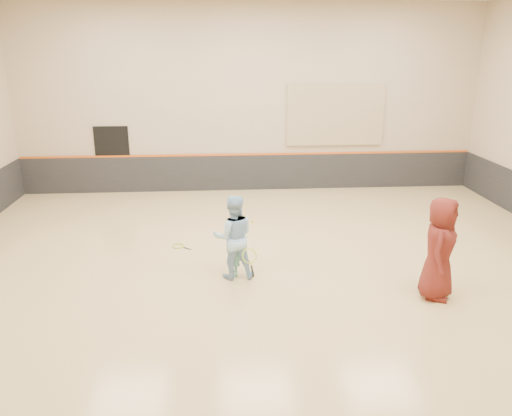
{
  "coord_description": "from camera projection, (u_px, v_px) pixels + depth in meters",
  "views": [
    {
      "loc": [
        -0.99,
        -10.31,
        4.64
      ],
      "look_at": [
        -0.21,
        0.4,
        1.15
      ],
      "focal_mm": 35.0,
      "sensor_mm": 36.0,
      "label": 1
    }
  ],
  "objects": [
    {
      "name": "ball_in_hand",
      "position": [
        450.0,
        239.0,
        9.28
      ],
      "size": [
        0.07,
        0.07,
        0.07
      ],
      "primitive_type": "sphere",
      "color": "yellow",
      "rests_on": "young_man"
    },
    {
      "name": "room",
      "position": [
        267.0,
        228.0,
        11.03
      ],
      "size": [
        15.04,
        12.04,
        6.22
      ],
      "color": "tan",
      "rests_on": "ground"
    },
    {
      "name": "ball_under_racket",
      "position": [
        248.0,
        261.0,
        11.22
      ],
      "size": [
        0.07,
        0.07,
        0.07
      ],
      "primitive_type": "sphere",
      "color": "#D4E335",
      "rests_on": "floor"
    },
    {
      "name": "spare_racket",
      "position": [
        178.0,
        245.0,
        12.12
      ],
      "size": [
        0.67,
        0.67,
        0.06
      ],
      "primitive_type": null,
      "color": "#ADBF29",
      "rests_on": "floor"
    },
    {
      "name": "accent_stripe",
      "position": [
        250.0,
        154.0,
        16.55
      ],
      "size": [
        14.9,
        0.03,
        0.06
      ],
      "primitive_type": "cube",
      "color": "#D85914",
      "rests_on": "wall_back"
    },
    {
      "name": "ball_beside_spare",
      "position": [
        252.0,
        221.0,
        13.77
      ],
      "size": [
        0.07,
        0.07,
        0.07
      ],
      "primitive_type": "sphere",
      "color": "yellow",
      "rests_on": "floor"
    },
    {
      "name": "girl",
      "position": [
        234.0,
        246.0,
        10.45
      ],
      "size": [
        0.32,
        0.48,
        1.29
      ],
      "primitive_type": "imported",
      "rotation": [
        0.0,
        0.0,
        -1.54
      ],
      "color": "#79D2C7",
      "rests_on": "floor"
    },
    {
      "name": "held_racket",
      "position": [
        249.0,
        256.0,
        10.03
      ],
      "size": [
        0.35,
        0.35,
        0.65
      ],
      "primitive_type": null,
      "color": "#A7CA2C",
      "rests_on": "instructor"
    },
    {
      "name": "instructor",
      "position": [
        234.0,
        237.0,
        10.27
      ],
      "size": [
        0.9,
        0.72,
        1.79
      ],
      "primitive_type": "imported",
      "rotation": [
        0.0,
        0.0,
        3.19
      ],
      "color": "#9BC8EF",
      "rests_on": "floor"
    },
    {
      "name": "young_man",
      "position": [
        439.0,
        248.0,
        9.41
      ],
      "size": [
        1.03,
        1.17,
        2.0
      ],
      "primitive_type": "imported",
      "rotation": [
        0.0,
        0.0,
        1.07
      ],
      "color": "maroon",
      "rests_on": "floor"
    },
    {
      "name": "wainscot_back",
      "position": [
        250.0,
        172.0,
        16.75
      ],
      "size": [
        14.9,
        0.04,
        1.2
      ],
      "primitive_type": "cube",
      "color": "#232326",
      "rests_on": "floor"
    },
    {
      "name": "acoustic_panel",
      "position": [
        335.0,
        115.0,
        16.34
      ],
      "size": [
        3.2,
        0.08,
        2.0
      ],
      "primitive_type": "cube",
      "color": "tan",
      "rests_on": "wall_back"
    },
    {
      "name": "doorway",
      "position": [
        113.0,
        160.0,
        16.3
      ],
      "size": [
        1.1,
        0.05,
        2.2
      ],
      "primitive_type": "cube",
      "color": "black",
      "rests_on": "floor"
    }
  ]
}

